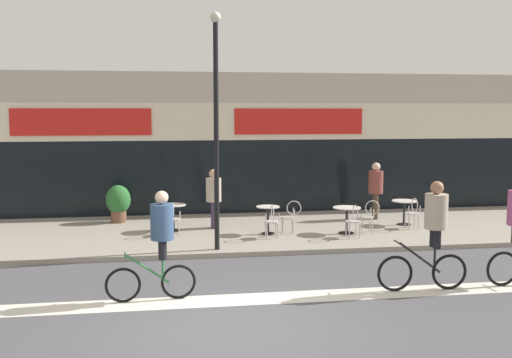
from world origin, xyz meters
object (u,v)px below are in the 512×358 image
Objects in this scene: cyclist_2 at (432,228)px; pedestrian_far_end at (376,186)px; bistro_table_1 at (268,214)px; cafe_chair_1_side at (290,215)px; bistro_table_2 at (347,215)px; cafe_chair_1_near at (272,219)px; bistro_table_0 at (173,212)px; cafe_chair_0_near at (174,217)px; planter_pot at (118,202)px; bistro_table_3 at (404,207)px; pedestrian_near_end at (214,193)px; cyclist_1 at (159,237)px; cafe_chair_3_near at (413,211)px; lamp_post at (216,116)px; cafe_chair_2_side at (369,214)px; cafe_chair_2_near at (354,219)px.

pedestrian_far_end is (1.40, 6.96, -0.06)m from cyclist_2.
cafe_chair_1_side reaches higher than bistro_table_1.
bistro_table_2 is 2.17m from cafe_chair_1_near.
cafe_chair_0_near is (-0.00, -0.63, -0.02)m from bistro_table_0.
planter_pot is at bearing 36.55° from cafe_chair_0_near.
pedestrian_far_end is at bearing 114.90° from bistro_table_3.
pedestrian_near_end is at bearing -51.41° from cafe_chair_0_near.
cyclist_2 reaches higher than cyclist_1.
cafe_chair_3_near is 0.16× the size of lamp_post.
planter_pot is 0.64× the size of pedestrian_far_end.
cyclist_2 is (-0.47, -4.91, 0.59)m from cafe_chair_2_side.
pedestrian_near_end is at bearing 159.74° from bistro_table_2.
bistro_table_3 is 1.73m from cafe_chair_2_side.
cafe_chair_2_near is 7.10m from planter_pot.
cafe_chair_2_side is 1.47m from cafe_chair_3_near.
cyclist_2 is (2.30, -4.58, 0.59)m from cafe_chair_1_near.
cafe_chair_1_near is at bearing -40.88° from pedestrian_near_end.
cafe_chair_1_side is (0.62, -0.01, -0.02)m from bistro_table_1.
cafe_chair_1_near is 0.44× the size of cyclist_1.
bistro_table_2 is 3.80m from pedestrian_near_end.
cafe_chair_3_near is (1.43, 0.34, 0.00)m from cafe_chair_2_side.
cafe_chair_3_near is at bearing -15.55° from planter_pot.
cafe_chair_0_near reaches higher than bistro_table_0.
cafe_chair_0_near is 0.44× the size of cyclist_1.
bistro_table_3 is at bearing -139.96° from cafe_chair_2_side.
cafe_chair_0_near is at bearing 177.00° from bistro_table_1.
cyclist_2 is at bearing 88.55° from pedestrian_far_end.
cafe_chair_1_near is at bearing 33.56° from lamp_post.
planter_pot is at bearing 168.51° from bistro_table_3.
cafe_chair_3_near is at bearing -0.87° from pedestrian_near_end.
bistro_table_3 is 0.65× the size of planter_pot.
cafe_chair_1_near is at bearing -28.55° from bistro_table_0.
pedestrian_far_end reaches higher than cafe_chair_3_near.
cafe_chair_1_near is (-0.00, -0.63, -0.02)m from bistro_table_1.
cafe_chair_2_side is (5.31, -1.05, -0.02)m from bistro_table_0.
bistro_table_0 is at bearing 83.90° from cafe_chair_3_near.
cafe_chair_1_side is at bearing -1.02° from bistro_table_1.
bistro_table_1 is 0.84× the size of cafe_chair_2_near.
cafe_chair_1_side is at bearing 39.83° from pedestrian_far_end.
cyclist_1 is at bearing 0.85° from cyclist_2.
bistro_table_2 is 2.61m from pedestrian_far_end.
pedestrian_near_end is at bearing 41.63° from cafe_chair_1_near.
cafe_chair_2_near is 0.16× the size of lamp_post.
cafe_chair_3_near is 1.85m from pedestrian_far_end.
pedestrian_far_end is at bearing 9.05° from bistro_table_0.
cyclist_1 is 9.45m from pedestrian_far_end.
pedestrian_near_end is at bearing -18.78° from cafe_chair_1_side.
cafe_chair_0_near is 0.53× the size of pedestrian_near_end.
bistro_table_3 is 2.59m from cafe_chair_2_near.
cafe_chair_2_side is at bearing -92.66° from cyclist_2.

